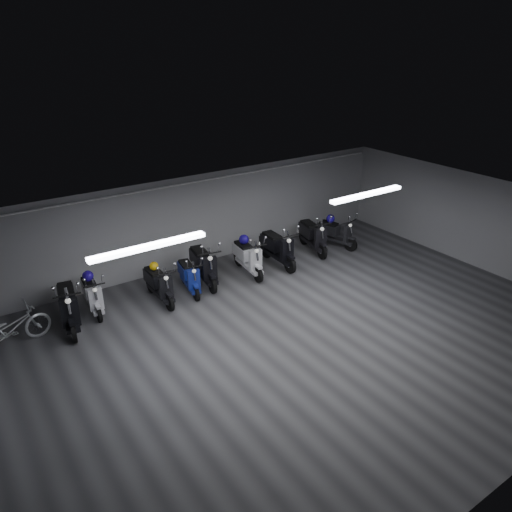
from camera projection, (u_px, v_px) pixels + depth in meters
floor at (296, 339)px, 11.36m from camera, size 14.00×10.00×0.01m
ceiling at (301, 227)px, 10.19m from camera, size 14.00×10.00×0.01m
back_wall at (194, 221)px, 14.54m from camera, size 14.00×0.01×2.80m
right_wall at (483, 223)px, 14.36m from camera, size 0.01×10.00×2.80m
fluor_strip_left at (149, 246)px, 9.44m from camera, size 2.40×0.18×0.08m
fluor_strip_right at (367, 194)px, 12.51m from camera, size 2.40×0.18×0.08m
conduit at (193, 182)px, 13.97m from camera, size 13.60×0.05×0.05m
scooter_0 at (68, 300)px, 11.52m from camera, size 1.00×2.10×1.50m
scooter_2 at (92, 290)px, 12.22m from camera, size 0.70×1.73×1.26m
scooter_3 at (159, 279)px, 12.71m from camera, size 0.59×1.77×1.32m
scooter_4 at (189, 271)px, 13.21m from camera, size 0.82×1.72×1.23m
scooter_5 at (203, 259)px, 13.63m from camera, size 0.96×2.06×1.48m
scooter_6 at (248, 252)px, 14.18m from camera, size 0.82×1.92×1.39m
scooter_7 at (278, 243)px, 14.71m from camera, size 0.76×2.01×1.47m
scooter_8 at (313, 231)px, 15.66m from camera, size 1.05×2.03×1.44m
scooter_9 at (336, 229)px, 16.03m from camera, size 1.05×1.84×1.30m
bicycle at (9, 325)px, 10.82m from camera, size 1.91×1.04×1.17m
helmet_0 at (244, 239)px, 14.26m from camera, size 0.29×0.29×0.29m
helmet_1 at (88, 276)px, 12.29m from camera, size 0.28×0.28×0.28m
helmet_2 at (154, 266)px, 12.77m from camera, size 0.24×0.24×0.24m
helmet_3 at (331, 219)px, 16.05m from camera, size 0.28×0.28×0.28m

